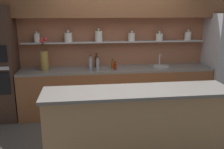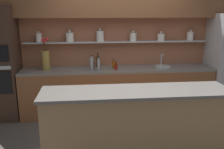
{
  "view_description": "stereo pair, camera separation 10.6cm",
  "coord_description": "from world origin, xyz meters",
  "px_view_note": "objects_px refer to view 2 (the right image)",
  "views": [
    {
      "loc": [
        -0.72,
        -3.45,
        2.03
      ],
      "look_at": [
        -0.23,
        0.4,
        1.02
      ],
      "focal_mm": 40.0,
      "sensor_mm": 36.0,
      "label": 1
    },
    {
      "loc": [
        -0.62,
        -3.46,
        2.03
      ],
      "look_at": [
        -0.23,
        0.4,
        1.02
      ],
      "focal_mm": 40.0,
      "sensor_mm": 36.0,
      "label": 2
    }
  ],
  "objects_px": {
    "flower_vase": "(46,59)",
    "bottle_sauce_2": "(93,64)",
    "bottle_spirit_1": "(99,65)",
    "bottle_sauce_3": "(114,64)",
    "sink_fixture": "(162,66)",
    "bottle_sauce_5": "(116,67)",
    "bottle_sauce_6": "(91,63)",
    "bottle_spirit_4": "(92,64)",
    "bottle_spirit_0": "(98,61)"
  },
  "relations": [
    {
      "from": "bottle_spirit_1",
      "to": "bottle_sauce_3",
      "type": "relative_size",
      "value": 1.47
    },
    {
      "from": "bottle_spirit_0",
      "to": "bottle_sauce_2",
      "type": "distance_m",
      "value": 0.12
    },
    {
      "from": "flower_vase",
      "to": "bottle_sauce_3",
      "type": "xyz_separation_m",
      "value": [
        1.29,
        -0.01,
        -0.13
      ]
    },
    {
      "from": "bottle_spirit_1",
      "to": "bottle_spirit_4",
      "type": "relative_size",
      "value": 0.94
    },
    {
      "from": "bottle_spirit_4",
      "to": "bottle_sauce_6",
      "type": "xyz_separation_m",
      "value": [
        -0.01,
        0.25,
        -0.04
      ]
    },
    {
      "from": "flower_vase",
      "to": "bottle_sauce_3",
      "type": "bearing_deg",
      "value": -0.62
    },
    {
      "from": "flower_vase",
      "to": "bottle_sauce_2",
      "type": "bearing_deg",
      "value": 4.37
    },
    {
      "from": "bottle_sauce_3",
      "to": "bottle_spirit_4",
      "type": "relative_size",
      "value": 0.64
    },
    {
      "from": "bottle_spirit_1",
      "to": "bottle_spirit_0",
      "type": "bearing_deg",
      "value": 90.13
    },
    {
      "from": "flower_vase",
      "to": "sink_fixture",
      "type": "relative_size",
      "value": 1.99
    },
    {
      "from": "sink_fixture",
      "to": "bottle_spirit_4",
      "type": "bearing_deg",
      "value": -174.74
    },
    {
      "from": "bottle_spirit_0",
      "to": "bottle_sauce_6",
      "type": "xyz_separation_m",
      "value": [
        -0.14,
        0.01,
        -0.03
      ]
    },
    {
      "from": "flower_vase",
      "to": "bottle_spirit_1",
      "type": "relative_size",
      "value": 2.28
    },
    {
      "from": "sink_fixture",
      "to": "bottle_sauce_3",
      "type": "distance_m",
      "value": 0.98
    },
    {
      "from": "bottle_spirit_1",
      "to": "bottle_spirit_4",
      "type": "bearing_deg",
      "value": 159.89
    },
    {
      "from": "bottle_sauce_3",
      "to": "bottle_spirit_0",
      "type": "bearing_deg",
      "value": 155.8
    },
    {
      "from": "bottle_spirit_0",
      "to": "bottle_sauce_3",
      "type": "bearing_deg",
      "value": -24.2
    },
    {
      "from": "bottle_sauce_5",
      "to": "sink_fixture",
      "type": "bearing_deg",
      "value": 8.8
    },
    {
      "from": "bottle_sauce_3",
      "to": "bottle_sauce_2",
      "type": "bearing_deg",
      "value": 168.32
    },
    {
      "from": "flower_vase",
      "to": "bottle_spirit_4",
      "type": "bearing_deg",
      "value": -8.25
    },
    {
      "from": "sink_fixture",
      "to": "flower_vase",
      "type": "bearing_deg",
      "value": -179.87
    },
    {
      "from": "bottle_spirit_0",
      "to": "bottle_sauce_5",
      "type": "bearing_deg",
      "value": -38.17
    },
    {
      "from": "bottle_spirit_0",
      "to": "bottle_sauce_2",
      "type": "xyz_separation_m",
      "value": [
        -0.1,
        -0.05,
        -0.04
      ]
    },
    {
      "from": "bottle_sauce_6",
      "to": "bottle_sauce_3",
      "type": "bearing_deg",
      "value": -17.87
    },
    {
      "from": "bottle_sauce_6",
      "to": "bottle_spirit_0",
      "type": "bearing_deg",
      "value": -2.51
    },
    {
      "from": "bottle_spirit_1",
      "to": "bottle_sauce_6",
      "type": "bearing_deg",
      "value": 114.67
    },
    {
      "from": "flower_vase",
      "to": "bottle_sauce_2",
      "type": "height_order",
      "value": "flower_vase"
    },
    {
      "from": "bottle_spirit_0",
      "to": "bottle_sauce_3",
      "type": "height_order",
      "value": "bottle_spirit_0"
    },
    {
      "from": "bottle_sauce_2",
      "to": "bottle_spirit_4",
      "type": "distance_m",
      "value": 0.2
    },
    {
      "from": "flower_vase",
      "to": "sink_fixture",
      "type": "bearing_deg",
      "value": 0.13
    },
    {
      "from": "bottle_sauce_3",
      "to": "bottle_spirit_1",
      "type": "bearing_deg",
      "value": -152.1
    },
    {
      "from": "sink_fixture",
      "to": "bottle_spirit_0",
      "type": "relative_size",
      "value": 1.1
    },
    {
      "from": "bottle_sauce_5",
      "to": "flower_vase",
      "type": "bearing_deg",
      "value": 173.89
    },
    {
      "from": "bottle_spirit_1",
      "to": "bottle_sauce_3",
      "type": "height_order",
      "value": "bottle_spirit_1"
    },
    {
      "from": "bottle_sauce_2",
      "to": "bottle_sauce_5",
      "type": "distance_m",
      "value": 0.48
    },
    {
      "from": "bottle_spirit_0",
      "to": "bottle_spirit_1",
      "type": "relative_size",
      "value": 1.04
    },
    {
      "from": "flower_vase",
      "to": "bottle_sauce_6",
      "type": "xyz_separation_m",
      "value": [
        0.85,
        0.13,
        -0.13
      ]
    },
    {
      "from": "bottle_sauce_2",
      "to": "bottle_sauce_6",
      "type": "relative_size",
      "value": 0.92
    },
    {
      "from": "bottle_spirit_1",
      "to": "bottle_sauce_2",
      "type": "distance_m",
      "value": 0.26
    },
    {
      "from": "sink_fixture",
      "to": "bottle_sauce_2",
      "type": "xyz_separation_m",
      "value": [
        -1.37,
        0.06,
        0.05
      ]
    },
    {
      "from": "bottle_spirit_1",
      "to": "bottle_sauce_5",
      "type": "relative_size",
      "value": 1.65
    },
    {
      "from": "bottle_sauce_2",
      "to": "bottle_spirit_1",
      "type": "bearing_deg",
      "value": -67.73
    },
    {
      "from": "flower_vase",
      "to": "bottle_sauce_6",
      "type": "relative_size",
      "value": 3.2
    },
    {
      "from": "bottle_sauce_5",
      "to": "bottle_sauce_6",
      "type": "relative_size",
      "value": 0.85
    },
    {
      "from": "bottle_spirit_4",
      "to": "bottle_sauce_6",
      "type": "bearing_deg",
      "value": 91.91
    },
    {
      "from": "bottle_sauce_2",
      "to": "bottle_sauce_6",
      "type": "bearing_deg",
      "value": 123.59
    },
    {
      "from": "bottle_sauce_2",
      "to": "bottle_spirit_4",
      "type": "xyz_separation_m",
      "value": [
        -0.03,
        -0.19,
        0.05
      ]
    },
    {
      "from": "bottle_spirit_1",
      "to": "bottle_spirit_4",
      "type": "height_order",
      "value": "bottle_spirit_4"
    },
    {
      "from": "sink_fixture",
      "to": "bottle_sauce_5",
      "type": "height_order",
      "value": "sink_fixture"
    },
    {
      "from": "flower_vase",
      "to": "bottle_sauce_2",
      "type": "xyz_separation_m",
      "value": [
        0.89,
        0.07,
        -0.13
      ]
    }
  ]
}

